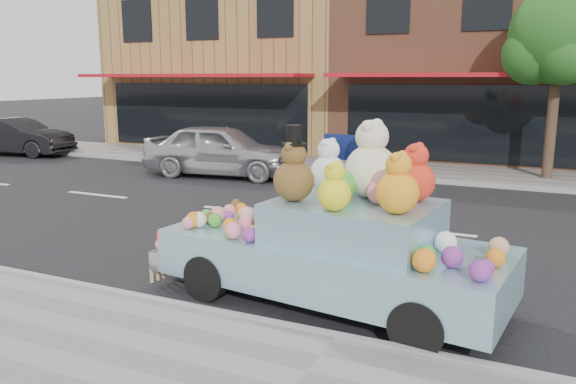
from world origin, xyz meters
The scene contains 10 objects.
ground centered at (0.00, 0.00, 0.00)m, with size 120.00×120.00×0.00m, color black.
far_sidewalk centered at (0.00, 6.50, 0.06)m, with size 60.00×3.00×0.12m, color gray.
near_kerb centered at (0.00, -5.00, 0.07)m, with size 60.00×0.12×0.13m, color gray.
far_kerb centered at (0.00, 5.00, 0.07)m, with size 60.00×0.12×0.13m, color gray.
storefront_left centered at (-10.00, 11.97, 3.64)m, with size 10.00×9.80×7.30m.
storefront_mid centered at (0.00, 11.97, 3.64)m, with size 10.00×9.80×7.30m.
street_tree centered at (2.03, 6.55, 3.69)m, with size 3.00×2.70×5.22m.
car_silver centered at (-6.65, 3.62, 0.76)m, with size 1.80×4.48×1.53m, color #ADADB2.
car_dark centered at (-15.85, 4.36, 0.68)m, with size 1.44×4.12×1.36m, color black.
art_car centered at (-0.42, -3.91, 0.82)m, with size 4.66×2.29×2.32m.
Camera 1 is at (1.84, -10.29, 2.82)m, focal length 35.00 mm.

